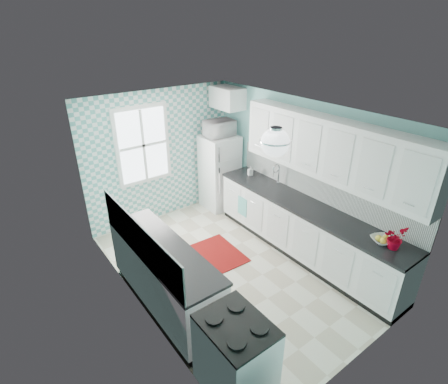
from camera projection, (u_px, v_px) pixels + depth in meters
floor at (231, 268)px, 5.63m from camera, size 3.00×4.40×0.02m
ceiling at (233, 113)px, 4.50m from camera, size 3.00×4.40×0.02m
wall_back at (160, 156)px, 6.65m from camera, size 3.00×0.02×2.50m
wall_front at (368, 281)px, 3.48m from camera, size 3.00×0.02×2.50m
wall_left at (134, 234)px, 4.25m from camera, size 0.02×4.40×2.50m
wall_right at (302, 174)px, 5.87m from camera, size 0.02×4.40×2.50m
accent_wall at (161, 156)px, 6.63m from camera, size 3.00×0.01×2.50m
window at (143, 145)px, 6.29m from camera, size 1.04×0.05×1.44m
backsplash_right at (320, 186)px, 5.60m from camera, size 0.02×3.60×0.51m
backsplash_left at (139, 239)px, 4.24m from camera, size 0.02×2.15×0.51m
upper_cabinets_right at (330, 149)px, 5.06m from camera, size 0.33×3.20×0.90m
upper_cabinet_fridge at (227, 98)px, 6.63m from camera, size 0.40×0.74×0.40m
ceiling_light at (275, 142)px, 4.01m from camera, size 0.34×0.34×0.35m
base_cabinets_right at (303, 231)px, 5.78m from camera, size 0.60×3.60×0.90m
countertop_right at (305, 206)px, 5.56m from camera, size 0.63×3.60×0.04m
base_cabinets_left at (165, 278)px, 4.72m from camera, size 0.60×2.15×0.90m
countertop_left at (163, 249)px, 4.52m from camera, size 0.63×2.15×0.04m
fridge at (220, 172)px, 7.17m from camera, size 0.67×0.67×1.53m
stove at (236, 356)px, 3.61m from camera, size 0.61×0.76×0.91m
sink at (271, 187)px, 6.14m from camera, size 0.48×0.40×0.53m
rug at (219, 253)px, 5.96m from camera, size 0.71×0.98×0.02m
dish_towel at (242, 206)px, 6.46m from camera, size 0.04×0.24×0.36m
fruit_bowl at (382, 240)px, 4.61m from camera, size 0.36×0.36×0.07m
potted_plant at (395, 238)px, 4.45m from camera, size 0.31×0.28×0.30m
soap_bottle at (250, 171)px, 6.57m from camera, size 0.10×0.10×0.18m
microwave at (219, 128)px, 6.76m from camera, size 0.59×0.42×0.31m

